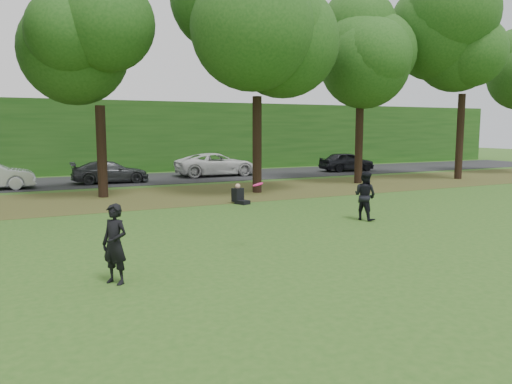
# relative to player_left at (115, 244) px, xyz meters

# --- Properties ---
(ground) EXTENTS (120.00, 120.00, 0.00)m
(ground) POSITION_rel_player_left_xyz_m (4.86, -0.73, -0.82)
(ground) COLOR #2A5319
(ground) RESTS_ON ground
(leaf_litter) EXTENTS (60.00, 7.00, 0.01)m
(leaf_litter) POSITION_rel_player_left_xyz_m (4.86, 12.27, -0.81)
(leaf_litter) COLOR #4F391C
(leaf_litter) RESTS_ON ground
(street) EXTENTS (70.00, 7.00, 0.02)m
(street) POSITION_rel_player_left_xyz_m (4.86, 20.27, -0.81)
(street) COLOR black
(street) RESTS_ON ground
(far_hedge) EXTENTS (70.00, 3.00, 5.00)m
(far_hedge) POSITION_rel_player_left_xyz_m (4.86, 26.27, 1.68)
(far_hedge) COLOR #1B4714
(far_hedge) RESTS_ON ground
(player_left) EXTENTS (0.67, 0.71, 1.63)m
(player_left) POSITION_rel_player_left_xyz_m (0.00, 0.00, 0.00)
(player_left) COLOR black
(player_left) RESTS_ON ground
(player_right) EXTENTS (0.86, 0.97, 1.67)m
(player_right) POSITION_rel_player_left_xyz_m (8.98, 3.44, 0.02)
(player_right) COLOR black
(player_right) RESTS_ON ground
(parked_cars) EXTENTS (39.30, 3.97, 1.48)m
(parked_cars) POSITION_rel_player_left_xyz_m (3.48, 19.30, -0.08)
(parked_cars) COLOR black
(parked_cars) RESTS_ON street
(frisbee) EXTENTS (0.28, 0.30, 0.13)m
(frisbee) POSITION_rel_player_left_xyz_m (3.79, 1.19, 0.89)
(frisbee) COLOR #E9136D
(frisbee) RESTS_ON ground
(seated_person) EXTENTS (0.63, 0.82, 0.83)m
(seated_person) POSITION_rel_player_left_xyz_m (6.62, 8.69, -0.51)
(seated_person) COLOR black
(seated_person) RESTS_ON ground
(tree_line) EXTENTS (55.30, 7.90, 12.31)m
(tree_line) POSITION_rel_player_left_xyz_m (4.52, 12.20, 7.03)
(tree_line) COLOR black
(tree_line) RESTS_ON ground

